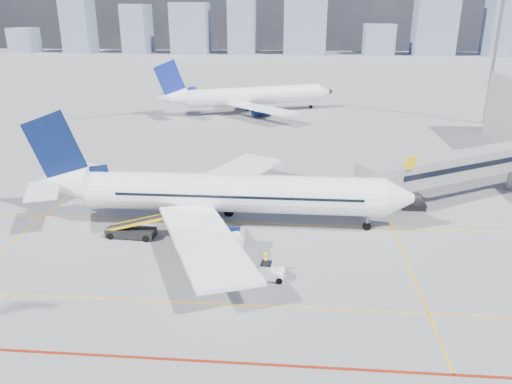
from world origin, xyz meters
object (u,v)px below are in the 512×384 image
Objects in this scene: baggage_tug at (270,272)px; cargo_dolly at (220,248)px; second_aircraft at (247,96)px; main_aircraft at (218,193)px; ramp_worker at (266,264)px; belt_loader at (133,231)px.

cargo_dolly reaches higher than baggage_tug.
main_aircraft is at bearing -110.31° from second_aircraft.
baggage_tug is 5.02m from cargo_dolly.
cargo_dolly is 2.12× the size of ramp_worker.
baggage_tug is 0.77m from ramp_worker.
baggage_tug is at bearing -22.81° from belt_loader.
second_aircraft is 17.17× the size of ramp_worker.
main_aircraft is 7.42m from cargo_dolly.
ramp_worker is (3.93, -2.04, -0.17)m from cargo_dolly.
second_aircraft is 63.61m from baggage_tug.
cargo_dolly is (3.73, -60.39, -2.07)m from second_aircraft.
baggage_tug is 0.50× the size of cargo_dolly.
baggage_tug is (5.38, -9.70, -2.56)m from main_aircraft.
second_aircraft is at bearing 6.07° from ramp_worker.
cargo_dolly is at bearing -19.87° from belt_loader.
main_aircraft reaches higher than baggage_tug.
belt_loader reaches higher than ramp_worker.
cargo_dolly is (1.16, -7.03, -2.07)m from main_aircraft.
second_aircraft is 16.18× the size of baggage_tug.
ramp_worker is (7.65, -62.43, -2.24)m from second_aircraft.
main_aircraft is at bearing 80.78° from cargo_dolly.
baggage_tug is 14.23m from belt_loader.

